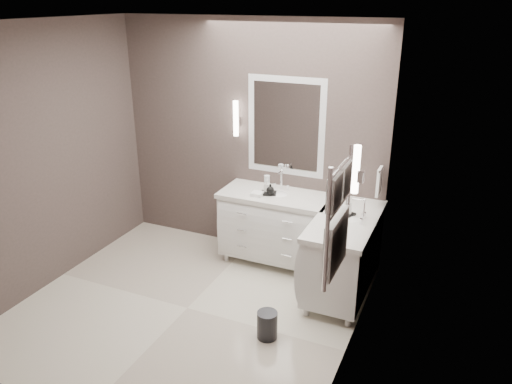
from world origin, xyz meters
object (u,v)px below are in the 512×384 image
at_px(vanity_right, 344,251).
at_px(towel_ladder, 337,224).
at_px(waste_bin, 267,325).
at_px(vanity_back, 276,224).

bearing_deg(vanity_right, towel_ladder, -80.16).
relative_size(vanity_right, waste_bin, 4.75).
bearing_deg(towel_ladder, vanity_right, 99.84).
height_order(vanity_back, waste_bin, vanity_back).
height_order(vanity_back, vanity_right, same).
relative_size(vanity_back, waste_bin, 4.75).
bearing_deg(towel_ladder, waste_bin, 154.97).
height_order(vanity_right, waste_bin, vanity_right).
xyz_separation_m(towel_ladder, waste_bin, (-0.65, 0.30, -1.26)).
xyz_separation_m(vanity_back, vanity_right, (0.88, -0.33, 0.00)).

